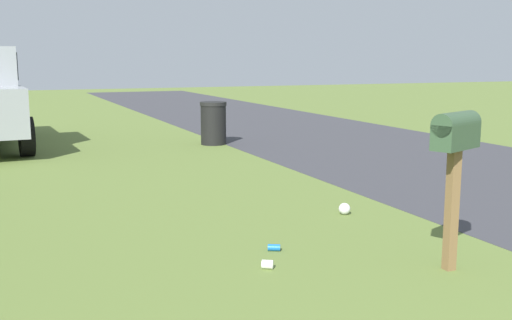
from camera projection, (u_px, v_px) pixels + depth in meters
mailbox at (455, 144)px, 5.25m from camera, size 0.38×0.56×1.41m
trash_bin at (213, 123)px, 13.31m from camera, size 0.58×0.58×0.93m
litter_can_near_hydrant at (274, 248)px, 5.96m from camera, size 0.11×0.14×0.07m
litter_cup_midfield_b at (268, 264)px, 5.45m from camera, size 0.12×0.13×0.08m
litter_bag_by_mailbox at (345, 209)px, 7.35m from camera, size 0.14×0.14×0.14m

